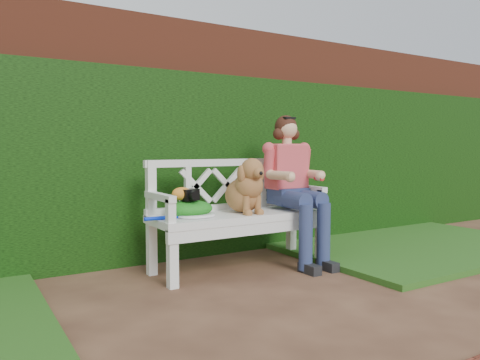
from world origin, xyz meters
TOP-DOWN VIEW (x-y plane):
  - ground at (0.00, 0.00)m, footprint 60.00×60.00m
  - brick_wall at (0.00, 1.90)m, footprint 10.00×0.30m
  - ivy_hedge at (0.00, 1.68)m, footprint 10.00×0.18m
  - grass_right at (2.40, 0.90)m, footprint 2.60×2.00m
  - garden_bench at (0.46, 1.05)m, footprint 1.65×0.81m
  - seated_woman at (0.96, 1.03)m, footprint 0.75×0.84m
  - dog at (0.48, 1.00)m, footprint 0.45×0.50m
  - tennis_racket at (-0.00, 1.00)m, footprint 0.65×0.41m
  - green_bag at (-0.01, 1.05)m, footprint 0.43×0.37m
  - camera_item at (-0.02, 1.03)m, footprint 0.15×0.13m
  - baseball_glove at (-0.07, 1.05)m, footprint 0.18×0.14m

SIDE VIEW (x-z plane):
  - ground at x=0.00m, z-range 0.00..0.00m
  - grass_right at x=2.40m, z-range 0.00..0.05m
  - garden_bench at x=0.46m, z-range 0.00..0.48m
  - tennis_racket at x=0.00m, z-range 0.48..0.51m
  - green_bag at x=-0.01m, z-range 0.48..0.61m
  - seated_woman at x=0.96m, z-range 0.00..1.23m
  - camera_item at x=-0.02m, z-range 0.61..0.70m
  - baseball_glove at x=-0.07m, z-range 0.61..0.71m
  - dog at x=0.48m, z-range 0.48..0.94m
  - ivy_hedge at x=0.00m, z-range 0.00..1.70m
  - brick_wall at x=0.00m, z-range 0.00..2.20m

